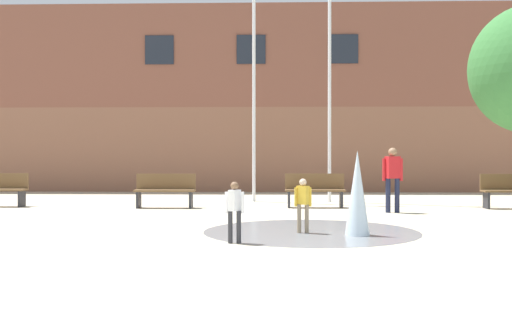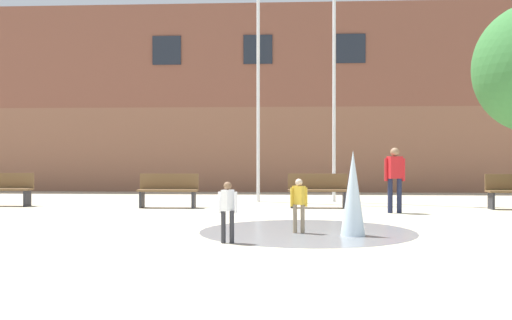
# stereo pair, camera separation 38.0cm
# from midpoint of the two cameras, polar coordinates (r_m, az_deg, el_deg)

# --- Properties ---
(ground_plane) EXTENTS (100.00, 100.00, 0.00)m
(ground_plane) POSITION_cam_midpoint_polar(r_m,az_deg,el_deg) (6.72, -5.99, -11.66)
(ground_plane) COLOR #BCB299
(library_building) EXTENTS (36.00, 6.05, 7.21)m
(library_building) POSITION_cam_midpoint_polar(r_m,az_deg,el_deg) (25.84, 0.98, 5.34)
(library_building) COLOR brown
(library_building) RESTS_ON ground
(splash_fountain) EXTENTS (3.97, 3.97, 1.50)m
(splash_fountain) POSITION_cam_midpoint_polar(r_m,az_deg,el_deg) (10.77, 8.88, -4.27)
(splash_fountain) COLOR gray
(splash_fountain) RESTS_ON ground
(park_bench_far_left) EXTENTS (1.60, 0.44, 0.91)m
(park_bench_far_left) POSITION_cam_midpoint_polar(r_m,az_deg,el_deg) (17.94, -22.34, -2.54)
(park_bench_far_left) COLOR #28282D
(park_bench_far_left) RESTS_ON ground
(park_bench_under_left_flagpole) EXTENTS (1.60, 0.44, 0.91)m
(park_bench_under_left_flagpole) POSITION_cam_midpoint_polar(r_m,az_deg,el_deg) (16.21, -7.70, -2.83)
(park_bench_under_left_flagpole) COLOR #28282D
(park_bench_under_left_flagpole) RESTS_ON ground
(park_bench_center) EXTENTS (1.60, 0.44, 0.91)m
(park_bench_center) POSITION_cam_midpoint_polar(r_m,az_deg,el_deg) (16.16, 6.57, -2.83)
(park_bench_center) COLOR #28282D
(park_bench_center) RESTS_ON ground
(child_running) EXTENTS (0.31, 0.23, 0.99)m
(child_running) POSITION_cam_midpoint_polar(r_m,az_deg,el_deg) (10.84, 5.10, -3.93)
(child_running) COLOR #89755B
(child_running) RESTS_ON ground
(adult_near_bench) EXTENTS (0.50, 0.31, 1.59)m
(adult_near_bench) POSITION_cam_midpoint_polar(r_m,az_deg,el_deg) (14.98, 13.79, -1.37)
(adult_near_bench) COLOR #1E233D
(adult_near_bench) RESTS_ON ground
(child_in_fountain) EXTENTS (0.31, 0.24, 0.99)m
(child_in_fountain) POSITION_cam_midpoint_polar(r_m,az_deg,el_deg) (9.59, -1.59, -4.51)
(child_in_fountain) COLOR #28282D
(child_in_fountain) RESTS_ON ground
(flagpole_left) EXTENTS (0.80, 0.10, 8.64)m
(flagpole_left) POSITION_cam_midpoint_polar(r_m,az_deg,el_deg) (18.41, 0.90, 10.35)
(flagpole_left) COLOR silver
(flagpole_left) RESTS_ON ground
(flagpole_right) EXTENTS (0.80, 0.10, 8.99)m
(flagpole_right) POSITION_cam_midpoint_polar(r_m,az_deg,el_deg) (18.49, 8.13, 10.86)
(flagpole_right) COLOR silver
(flagpole_right) RESTS_ON ground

